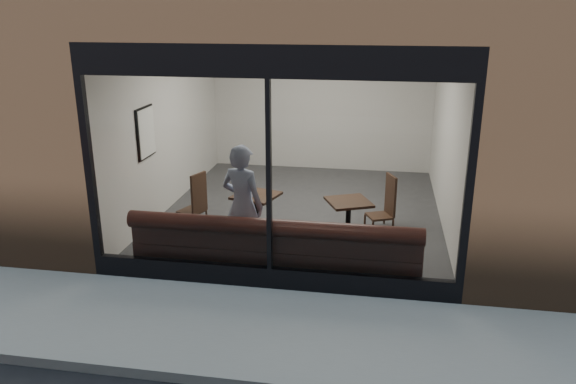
% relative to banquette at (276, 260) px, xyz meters
% --- Properties ---
extents(ground, '(120.00, 120.00, 0.00)m').
position_rel_banquette_xyz_m(ground, '(0.00, -2.45, -0.23)').
color(ground, black).
rests_on(ground, ground).
extents(sidewalk_near, '(40.00, 2.00, 0.01)m').
position_rel_banquette_xyz_m(sidewalk_near, '(0.00, -1.45, -0.22)').
color(sidewalk_near, gray).
rests_on(sidewalk_near, ground).
extents(kerb_near, '(40.00, 0.10, 0.12)m').
position_rel_banquette_xyz_m(kerb_near, '(0.00, -2.50, -0.17)').
color(kerb_near, gray).
rests_on(kerb_near, ground).
extents(host_building_pier_left, '(2.50, 12.00, 3.20)m').
position_rel_banquette_xyz_m(host_building_pier_left, '(-3.75, 5.55, 1.38)').
color(host_building_pier_left, brown).
rests_on(host_building_pier_left, ground).
extents(host_building_pier_right, '(2.50, 12.00, 3.20)m').
position_rel_banquette_xyz_m(host_building_pier_right, '(3.75, 5.55, 1.38)').
color(host_building_pier_right, brown).
rests_on(host_building_pier_right, ground).
extents(host_building_backfill, '(5.00, 6.00, 3.20)m').
position_rel_banquette_xyz_m(host_building_backfill, '(0.00, 8.55, 1.38)').
color(host_building_backfill, brown).
rests_on(host_building_backfill, ground).
extents(cafe_floor, '(6.00, 6.00, 0.00)m').
position_rel_banquette_xyz_m(cafe_floor, '(0.00, 2.55, -0.21)').
color(cafe_floor, '#2D2D30').
rests_on(cafe_floor, ground).
extents(cafe_ceiling, '(6.00, 6.00, 0.00)m').
position_rel_banquette_xyz_m(cafe_ceiling, '(0.00, 2.55, 2.97)').
color(cafe_ceiling, white).
rests_on(cafe_ceiling, host_building_upper).
extents(cafe_wall_back, '(5.00, 0.00, 5.00)m').
position_rel_banquette_xyz_m(cafe_wall_back, '(0.00, 5.54, 1.37)').
color(cafe_wall_back, silver).
rests_on(cafe_wall_back, ground).
extents(cafe_wall_left, '(0.00, 6.00, 6.00)m').
position_rel_banquette_xyz_m(cafe_wall_left, '(-2.49, 2.55, 1.37)').
color(cafe_wall_left, silver).
rests_on(cafe_wall_left, ground).
extents(cafe_wall_right, '(0.00, 6.00, 6.00)m').
position_rel_banquette_xyz_m(cafe_wall_right, '(2.49, 2.55, 1.37)').
color(cafe_wall_right, silver).
rests_on(cafe_wall_right, ground).
extents(storefront_kick, '(5.00, 0.10, 0.30)m').
position_rel_banquette_xyz_m(storefront_kick, '(0.00, -0.40, -0.08)').
color(storefront_kick, black).
rests_on(storefront_kick, ground).
extents(storefront_header, '(5.00, 0.10, 0.40)m').
position_rel_banquette_xyz_m(storefront_header, '(0.00, -0.40, 2.77)').
color(storefront_header, black).
rests_on(storefront_header, host_building_upper).
extents(storefront_mullion, '(0.06, 0.10, 2.50)m').
position_rel_banquette_xyz_m(storefront_mullion, '(0.00, -0.40, 1.32)').
color(storefront_mullion, black).
rests_on(storefront_mullion, storefront_kick).
extents(storefront_glass, '(4.80, 0.00, 4.80)m').
position_rel_banquette_xyz_m(storefront_glass, '(0.00, -0.43, 1.33)').
color(storefront_glass, white).
rests_on(storefront_glass, storefront_kick).
extents(banquette, '(4.00, 0.55, 0.45)m').
position_rel_banquette_xyz_m(banquette, '(0.00, 0.00, 0.00)').
color(banquette, '#371A14').
rests_on(banquette, cafe_floor).
extents(person, '(0.76, 0.62, 1.80)m').
position_rel_banquette_xyz_m(person, '(-0.54, 0.31, 0.67)').
color(person, '#99A6C9').
rests_on(person, cafe_floor).
extents(cafe_table_left, '(0.80, 0.80, 0.04)m').
position_rel_banquette_xyz_m(cafe_table_left, '(-0.55, 1.23, 0.52)').
color(cafe_table_left, black).
rests_on(cafe_table_left, cafe_floor).
extents(cafe_table_right, '(0.82, 0.82, 0.04)m').
position_rel_banquette_xyz_m(cafe_table_right, '(0.93, 1.17, 0.52)').
color(cafe_table_right, black).
rests_on(cafe_table_right, cafe_floor).
extents(cafe_chair_left, '(0.49, 0.49, 0.04)m').
position_rel_banquette_xyz_m(cafe_chair_left, '(-1.81, 1.67, 0.01)').
color(cafe_chair_left, black).
rests_on(cafe_chair_left, cafe_floor).
extents(cafe_chair_right, '(0.49, 0.49, 0.04)m').
position_rel_banquette_xyz_m(cafe_chair_right, '(1.41, 1.96, 0.01)').
color(cafe_chair_right, black).
rests_on(cafe_chair_right, cafe_floor).
extents(wall_poster, '(0.02, 0.59, 0.79)m').
position_rel_banquette_xyz_m(wall_poster, '(-2.45, 1.51, 1.42)').
color(wall_poster, white).
rests_on(wall_poster, cafe_wall_left).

